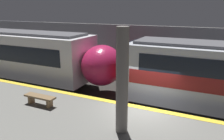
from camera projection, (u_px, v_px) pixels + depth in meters
ground_plane at (143, 128)px, 9.90m from camera, size 120.00×120.00×0.00m
station_rear_barrier at (172, 56)px, 15.12m from camera, size 50.00×0.15×4.06m
support_pillar_near at (122, 82)px, 7.22m from camera, size 0.41×0.41×3.63m
platform_bench at (40, 98)px, 9.64m from camera, size 1.50×0.40×0.45m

